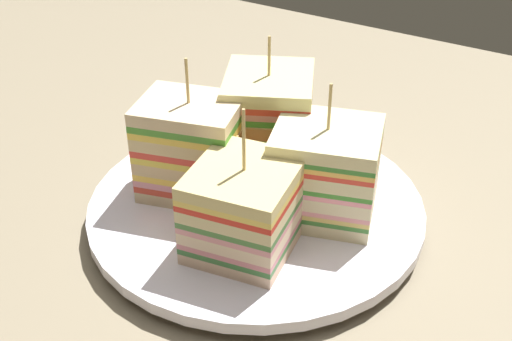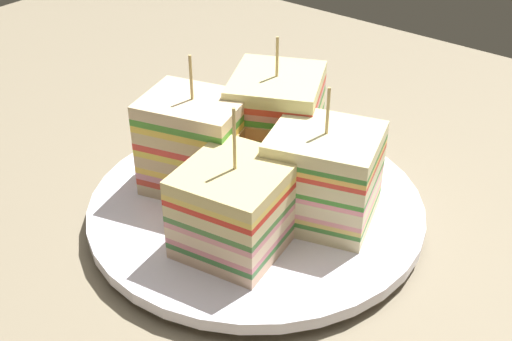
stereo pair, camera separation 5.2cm
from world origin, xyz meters
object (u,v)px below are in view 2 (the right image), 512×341
(sandwich_wedge_3, at_px, (236,207))
(spoon, at_px, (237,114))
(plate, at_px, (256,208))
(sandwich_wedge_1, at_px, (276,124))
(sandwich_wedge_0, at_px, (323,176))
(sandwich_wedge_2, at_px, (196,144))
(chip_pile, at_px, (249,188))

(sandwich_wedge_3, distance_m, spoon, 0.23)
(spoon, bearing_deg, plate, 46.34)
(sandwich_wedge_3, height_order, spoon, sandwich_wedge_3)
(sandwich_wedge_1, distance_m, spoon, 0.14)
(sandwich_wedge_0, height_order, spoon, sandwich_wedge_0)
(plate, distance_m, sandwich_wedge_3, 0.07)
(sandwich_wedge_2, height_order, chip_pile, sandwich_wedge_2)
(sandwich_wedge_3, height_order, chip_pile, sandwich_wedge_3)
(sandwich_wedge_0, bearing_deg, sandwich_wedge_2, -1.49)
(sandwich_wedge_2, relative_size, chip_pile, 1.77)
(plate, bearing_deg, sandwich_wedge_2, -166.71)
(chip_pile, bearing_deg, sandwich_wedge_0, 12.31)
(chip_pile, height_order, spoon, chip_pile)
(sandwich_wedge_2, relative_size, spoon, 0.77)
(sandwich_wedge_3, bearing_deg, plate, 13.74)
(sandwich_wedge_2, bearing_deg, sandwich_wedge_0, -0.12)
(plate, xyz_separation_m, sandwich_wedge_0, (0.05, 0.02, 0.04))
(plate, distance_m, sandwich_wedge_2, 0.07)
(sandwich_wedge_3, bearing_deg, sandwich_wedge_2, 53.95)
(plate, height_order, chip_pile, chip_pile)
(sandwich_wedge_1, xyz_separation_m, sandwich_wedge_3, (0.04, -0.10, -0.01))
(sandwich_wedge_3, xyz_separation_m, spoon, (-0.15, 0.18, -0.05))
(spoon, bearing_deg, sandwich_wedge_1, 56.32)
(sandwich_wedge_1, bearing_deg, sandwich_wedge_2, -53.77)
(sandwich_wedge_0, bearing_deg, plate, 0.95)
(sandwich_wedge_1, bearing_deg, sandwich_wedge_0, 38.63)
(sandwich_wedge_1, xyz_separation_m, chip_pile, (0.01, -0.05, -0.04))
(sandwich_wedge_0, distance_m, sandwich_wedge_2, 0.11)
(sandwich_wedge_0, height_order, sandwich_wedge_2, sandwich_wedge_2)
(chip_pile, relative_size, spoon, 0.44)
(sandwich_wedge_0, height_order, sandwich_wedge_3, sandwich_wedge_3)
(plate, height_order, sandwich_wedge_0, sandwich_wedge_0)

